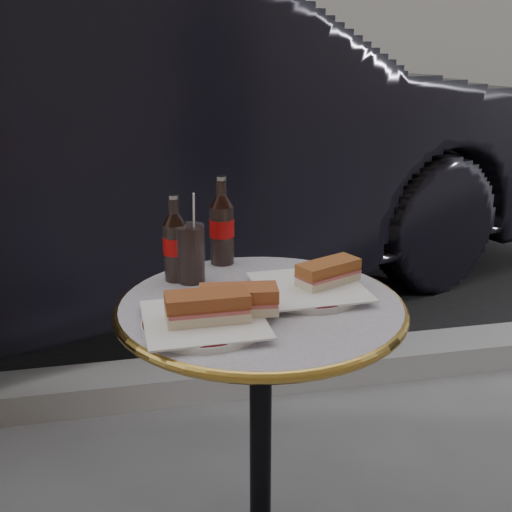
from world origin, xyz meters
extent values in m
cube|color=black|center=(0.00, 5.00, 0.00)|extent=(40.00, 8.00, 0.00)
cube|color=gray|center=(0.00, 0.90, 0.05)|extent=(40.00, 0.20, 0.12)
cylinder|color=silver|center=(-0.13, -0.09, 0.74)|extent=(0.28, 0.28, 0.01)
cylinder|color=silver|center=(0.11, 0.03, 0.74)|extent=(0.27, 0.27, 0.01)
cube|color=#974B26|center=(-0.13, -0.10, 0.77)|extent=(0.16, 0.08, 0.06)
cube|color=#A04F28|center=(-0.06, -0.08, 0.77)|extent=(0.16, 0.09, 0.05)
cube|color=#975126|center=(0.16, 0.04, 0.77)|extent=(0.16, 0.12, 0.05)
cylinder|color=black|center=(-0.13, 0.16, 0.80)|extent=(0.07, 0.07, 0.14)
imported|color=black|center=(-0.24, 1.90, 0.78)|extent=(3.20, 5.05, 1.57)
camera|label=1|loc=(-0.27, -1.23, 1.27)|focal=45.00mm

